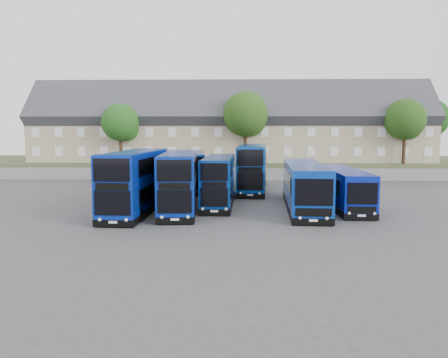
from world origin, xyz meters
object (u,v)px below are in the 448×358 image
at_px(tree_mid, 247,116).
at_px(tree_east, 406,121).
at_px(dd_front_mid, 179,182).
at_px(tree_west, 122,124).
at_px(dd_front_left, 136,182).
at_px(tree_far, 430,120).
at_px(coach_east_a, 304,187).

height_order(tree_mid, tree_east, tree_mid).
bearing_deg(dd_front_mid, tree_west, 110.30).
distance_m(dd_front_left, tree_east, 37.48).
bearing_deg(tree_far, dd_front_left, -138.91).
xyz_separation_m(tree_west, tree_east, (36.00, 0.00, 0.34)).
bearing_deg(tree_far, tree_west, -170.54).
relative_size(dd_front_left, tree_west, 1.52).
bearing_deg(tree_east, tree_far, 49.40).
distance_m(dd_front_mid, tree_east, 34.60).
relative_size(dd_front_left, tree_far, 1.34).
relative_size(dd_front_mid, tree_far, 1.30).
xyz_separation_m(dd_front_mid, coach_east_a, (9.75, 0.90, -0.43)).
bearing_deg(tree_west, dd_front_mid, -65.44).
distance_m(dd_front_left, tree_mid, 26.13).
bearing_deg(tree_west, dd_front_left, -72.98).
xyz_separation_m(tree_mid, tree_far, (26.00, 6.50, -0.34)).
bearing_deg(tree_east, tree_mid, 178.57).
bearing_deg(dd_front_left, tree_east, 40.93).
height_order(dd_front_mid, tree_east, tree_east).
height_order(tree_west, tree_mid, tree_mid).
bearing_deg(tree_east, dd_front_mid, -138.61).
distance_m(dd_front_left, dd_front_mid, 3.27).
bearing_deg(tree_west, tree_mid, 1.79).
relative_size(coach_east_a, tree_far, 1.52).
xyz_separation_m(dd_front_mid, tree_east, (25.66, 22.62, 5.21)).
distance_m(tree_west, tree_east, 36.00).
bearing_deg(tree_mid, tree_east, -1.43).
height_order(tree_west, tree_east, tree_east).
height_order(dd_front_left, tree_mid, tree_mid).
bearing_deg(tree_west, tree_east, 0.00).
distance_m(dd_front_mid, coach_east_a, 9.80).
relative_size(tree_west, tree_east, 0.94).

